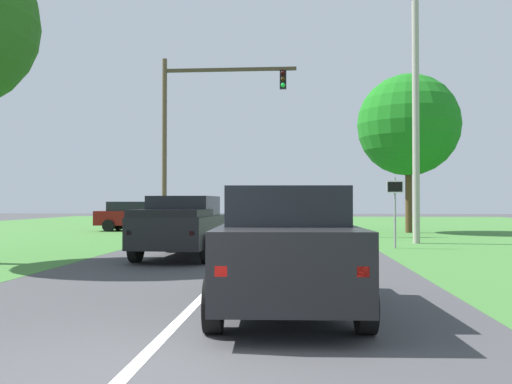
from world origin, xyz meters
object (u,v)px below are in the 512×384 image
object	(u,v)px
red_suv_near	(286,245)
oak_tree_right	(408,125)
traffic_light	(195,121)
utility_pole_right	(416,122)
pickup_truck_lead	(185,225)
crossing_suv_far	(138,215)
keep_moving_sign	(395,203)

from	to	relation	value
red_suv_near	oak_tree_right	bearing A→B (deg)	73.68
traffic_light	utility_pole_right	bearing A→B (deg)	-23.46
pickup_truck_lead	utility_pole_right	xyz separation A→B (m)	(8.18, 6.12, 3.96)
crossing_suv_far	utility_pole_right	world-z (taller)	utility_pole_right
traffic_light	keep_moving_sign	world-z (taller)	traffic_light
keep_moving_sign	pickup_truck_lead	bearing A→B (deg)	-151.87
keep_moving_sign	utility_pole_right	world-z (taller)	utility_pole_right
traffic_light	utility_pole_right	distance (m)	10.80
red_suv_near	traffic_light	xyz separation A→B (m)	(-4.87, 18.07, 4.71)
pickup_truck_lead	keep_moving_sign	distance (m)	7.85
utility_pole_right	keep_moving_sign	bearing A→B (deg)	-117.90
red_suv_near	crossing_suv_far	xyz separation A→B (m)	(-8.98, 22.10, -0.10)
red_suv_near	pickup_truck_lead	world-z (taller)	red_suv_near
pickup_truck_lead	utility_pole_right	distance (m)	10.96
pickup_truck_lead	traffic_light	world-z (taller)	traffic_light
traffic_light	oak_tree_right	xyz separation A→B (m)	(11.14, 3.35, 0.15)
keep_moving_sign	oak_tree_right	xyz separation A→B (m)	(2.55, 10.07, 4.23)
keep_moving_sign	oak_tree_right	world-z (taller)	oak_tree_right
keep_moving_sign	utility_pole_right	xyz separation A→B (m)	(1.29, 2.43, 3.28)
red_suv_near	crossing_suv_far	world-z (taller)	red_suv_near
red_suv_near	keep_moving_sign	size ratio (longest dim) A/B	1.84
oak_tree_right	crossing_suv_far	bearing A→B (deg)	177.43
pickup_truck_lead	crossing_suv_far	distance (m)	15.56
crossing_suv_far	red_suv_near	bearing A→B (deg)	-67.88
pickup_truck_lead	traffic_light	bearing A→B (deg)	99.24
traffic_light	crossing_suv_far	size ratio (longest dim) A/B	1.85
pickup_truck_lead	utility_pole_right	size ratio (longest dim) A/B	0.54
pickup_truck_lead	utility_pole_right	world-z (taller)	utility_pole_right
pickup_truck_lead	keep_moving_sign	xyz separation A→B (m)	(6.90, 3.69, 0.68)
oak_tree_right	crossing_suv_far	distance (m)	16.06
red_suv_near	pickup_truck_lead	size ratio (longest dim) A/B	0.88
pickup_truck_lead	keep_moving_sign	world-z (taller)	keep_moving_sign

